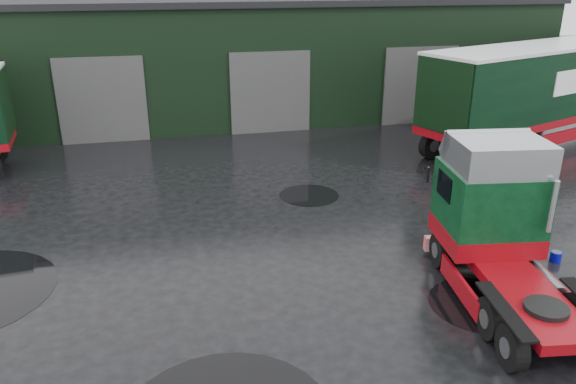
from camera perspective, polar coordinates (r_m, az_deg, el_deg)
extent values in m
plane|color=black|center=(15.62, 1.21, -7.75)|extent=(100.00, 100.00, 0.00)
cube|color=black|center=(33.94, -3.88, 13.69)|extent=(32.00, 12.00, 6.00)
cylinder|color=#08079B|center=(17.60, 25.55, -5.95)|extent=(0.38, 0.38, 0.29)
cylinder|color=black|center=(20.50, 2.15, -0.33)|extent=(2.18, 2.18, 0.01)
cylinder|color=black|center=(14.85, 18.91, -10.73)|extent=(2.50, 2.50, 0.01)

